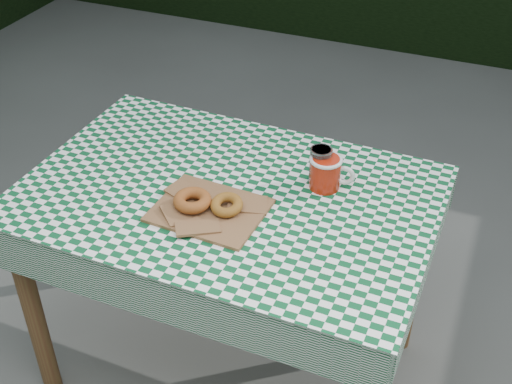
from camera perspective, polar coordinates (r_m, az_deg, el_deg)
ground at (r=2.45m, az=-0.20°, el=-14.92°), size 60.00×60.00×0.00m
table at (r=2.19m, az=-2.19°, el=-8.09°), size 1.19×0.80×0.75m
tablecloth at (r=1.95m, az=-2.44°, el=-0.09°), size 1.21×0.82×0.01m
paper_bag at (r=1.87m, az=-3.97°, el=-1.48°), size 0.31×0.25×0.02m
bagel_front at (r=1.87m, az=-5.42°, el=-0.71°), size 0.11×0.11×0.03m
bagel_back at (r=1.85m, az=-2.51°, el=-1.10°), size 0.10×0.10×0.03m
coffee_mug at (r=1.95m, az=5.88°, el=1.63°), size 0.20×0.20×0.10m
drinking_glass at (r=1.96m, az=5.48°, el=2.20°), size 0.08×0.08×0.12m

